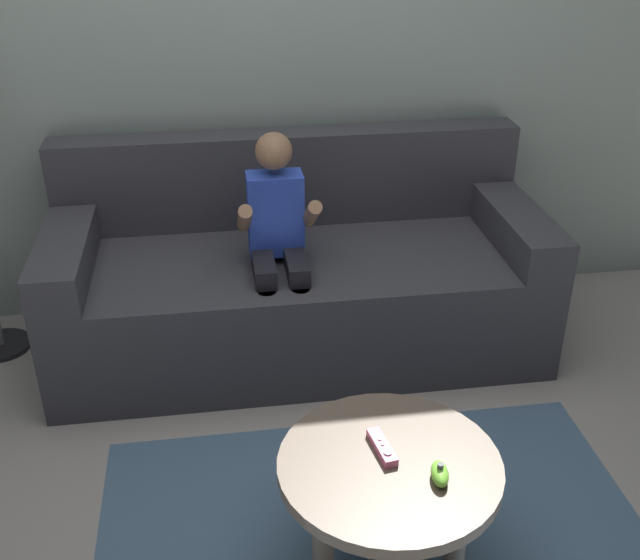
{
  "coord_description": "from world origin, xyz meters",
  "views": [
    {
      "loc": [
        -0.2,
        -1.68,
        1.76
      ],
      "look_at": [
        0.11,
        0.42,
        0.61
      ],
      "focal_mm": 43.13,
      "sensor_mm": 36.0,
      "label": 1
    }
  ],
  "objects_px": {
    "coffee_table": "(388,479)",
    "nunchuk_lime": "(440,474)",
    "person_seated_on_couch": "(278,242)",
    "couch": "(297,278)",
    "game_remote_pink_near_edge": "(382,447)"
  },
  "relations": [
    {
      "from": "person_seated_on_couch",
      "to": "coffee_table",
      "type": "distance_m",
      "value": 1.1
    },
    {
      "from": "nunchuk_lime",
      "to": "coffee_table",
      "type": "bearing_deg",
      "value": 140.32
    },
    {
      "from": "person_seated_on_couch",
      "to": "game_remote_pink_near_edge",
      "type": "distance_m",
      "value": 1.05
    },
    {
      "from": "person_seated_on_couch",
      "to": "coffee_table",
      "type": "relative_size",
      "value": 1.58
    },
    {
      "from": "game_remote_pink_near_edge",
      "to": "nunchuk_lime",
      "type": "bearing_deg",
      "value": -46.83
    },
    {
      "from": "couch",
      "to": "game_remote_pink_near_edge",
      "type": "bearing_deg",
      "value": -86.11
    },
    {
      "from": "person_seated_on_couch",
      "to": "nunchuk_lime",
      "type": "relative_size",
      "value": 9.69
    },
    {
      "from": "coffee_table",
      "to": "nunchuk_lime",
      "type": "distance_m",
      "value": 0.16
    },
    {
      "from": "couch",
      "to": "game_remote_pink_near_edge",
      "type": "distance_m",
      "value": 1.2
    },
    {
      "from": "coffee_table",
      "to": "game_remote_pink_near_edge",
      "type": "distance_m",
      "value": 0.09
    },
    {
      "from": "person_seated_on_couch",
      "to": "game_remote_pink_near_edge",
      "type": "height_order",
      "value": "person_seated_on_couch"
    },
    {
      "from": "nunchuk_lime",
      "to": "game_remote_pink_near_edge",
      "type": "bearing_deg",
      "value": 133.17
    },
    {
      "from": "game_remote_pink_near_edge",
      "to": "nunchuk_lime",
      "type": "distance_m",
      "value": 0.17
    },
    {
      "from": "couch",
      "to": "nunchuk_lime",
      "type": "xyz_separation_m",
      "value": [
        0.2,
        -1.32,
        0.13
      ]
    },
    {
      "from": "couch",
      "to": "coffee_table",
      "type": "height_order",
      "value": "couch"
    }
  ]
}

